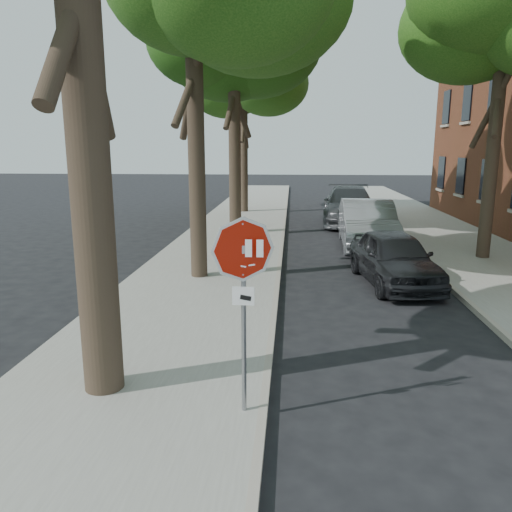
# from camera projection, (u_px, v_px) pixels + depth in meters

# --- Properties ---
(ground) EXTENTS (120.00, 120.00, 0.00)m
(ground) POSITION_uv_depth(u_px,v_px,m) (296.00, 420.00, 6.65)
(ground) COLOR black
(ground) RESTS_ON ground
(sidewalk_left) EXTENTS (4.00, 55.00, 0.12)m
(sidewalk_left) POSITION_uv_depth(u_px,v_px,m) (227.00, 243.00, 18.50)
(sidewalk_left) COLOR gray
(sidewalk_left) RESTS_ON ground
(sidewalk_right) EXTENTS (4.00, 55.00, 0.12)m
(sidewalk_right) POSITION_uv_depth(u_px,v_px,m) (462.00, 246.00, 17.90)
(sidewalk_right) COLOR gray
(sidewalk_right) RESTS_ON ground
(curb_left) EXTENTS (0.12, 55.00, 0.13)m
(curb_left) POSITION_uv_depth(u_px,v_px,m) (282.00, 244.00, 18.35)
(curb_left) COLOR #9E9384
(curb_left) RESTS_ON ground
(curb_right) EXTENTS (0.12, 55.00, 0.13)m
(curb_right) POSITION_uv_depth(u_px,v_px,m) (404.00, 245.00, 18.04)
(curb_right) COLOR #9E9384
(curb_right) RESTS_ON ground
(stop_sign) EXTENTS (0.76, 0.34, 2.61)m
(stop_sign) POSITION_uv_depth(u_px,v_px,m) (243.00, 278.00, 6.25)
(stop_sign) COLOR gray
(stop_sign) RESTS_ON sidewalk_left
(tree_mid_b) EXTENTS (5.88, 5.46, 10.36)m
(tree_mid_b) POSITION_uv_depth(u_px,v_px,m) (233.00, 27.00, 18.86)
(tree_mid_b) COLOR black
(tree_mid_b) RESTS_ON sidewalk_left
(tree_far) EXTENTS (5.29, 4.91, 9.33)m
(tree_far) POSITION_uv_depth(u_px,v_px,m) (244.00, 75.00, 25.86)
(tree_far) COLOR black
(tree_far) RESTS_ON sidewalk_left
(tree_right) EXTENTS (5.29, 4.91, 9.33)m
(tree_right) POSITION_uv_depth(u_px,v_px,m) (504.00, 19.00, 14.53)
(tree_right) COLOR black
(tree_right) RESTS_ON sidewalk_right
(car_a) EXTENTS (2.15, 4.30, 1.41)m
(car_a) POSITION_uv_depth(u_px,v_px,m) (394.00, 258.00, 13.10)
(car_a) COLOR black
(car_a) RESTS_ON ground
(car_b) EXTENTS (1.97, 5.20, 1.69)m
(car_b) POSITION_uv_depth(u_px,v_px,m) (367.00, 224.00, 17.88)
(car_b) COLOR #919398
(car_b) RESTS_ON ground
(car_c) EXTENTS (2.84, 6.06, 1.71)m
(car_c) POSITION_uv_depth(u_px,v_px,m) (349.00, 205.00, 23.54)
(car_c) COLOR #4D4E52
(car_c) RESTS_ON ground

